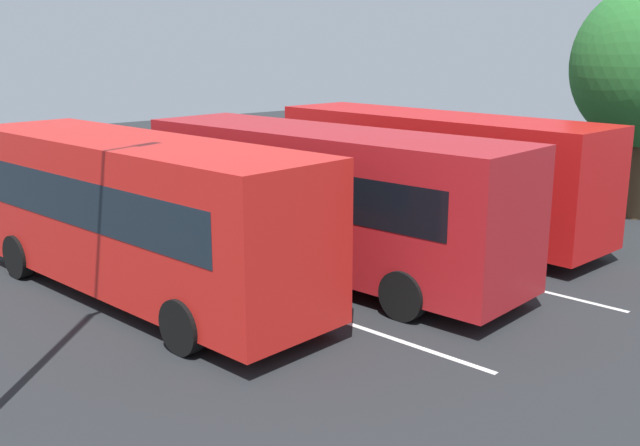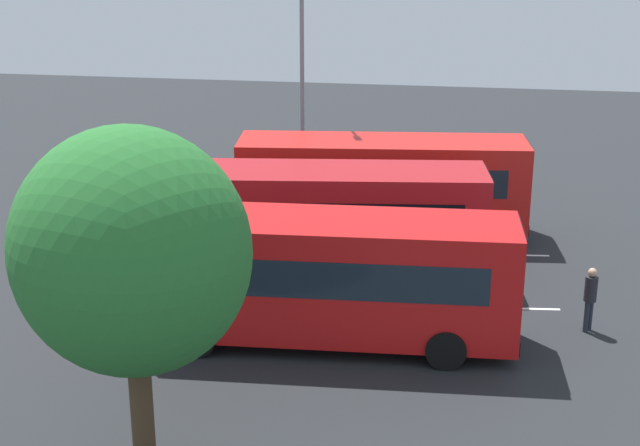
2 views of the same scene
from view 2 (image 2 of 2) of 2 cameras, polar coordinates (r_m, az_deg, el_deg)
ground_plane at (r=27.32m, az=1.31°, el=-3.30°), size 63.70×63.70×0.00m
bus_far_left at (r=22.64m, az=0.35°, el=-3.26°), size 9.45×2.93×3.21m
bus_center_left at (r=26.87m, az=0.32°, el=0.32°), size 9.55×3.55×3.21m
bus_center_right at (r=30.36m, az=3.87°, el=2.45°), size 9.53×3.41×3.21m
pedestrian at (r=24.46m, az=16.27°, el=-4.22°), size 0.45×0.45×1.72m
street_lamp at (r=33.93m, az=-1.06°, el=9.68°), size 1.00×2.66×8.58m
depot_tree at (r=16.97m, az=-11.53°, el=-1.81°), size 4.39×3.95×6.71m
lane_stripe_outer_left at (r=25.42m, az=0.65°, el=-5.02°), size 12.35×1.47×0.01m
lane_stripe_inner_left at (r=29.24m, az=1.89°, el=-1.79°), size 12.35×1.47×0.01m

